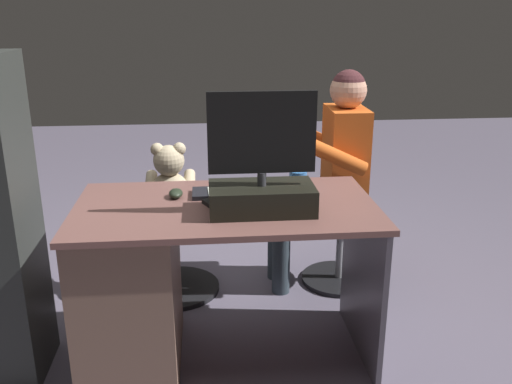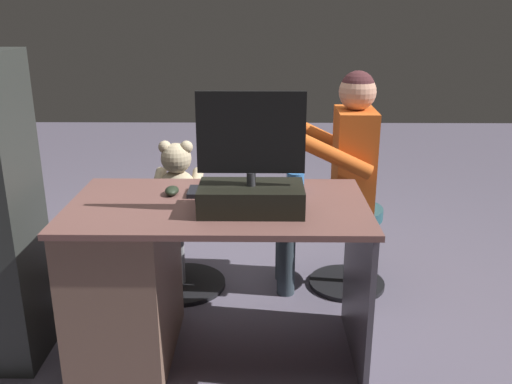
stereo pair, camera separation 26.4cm
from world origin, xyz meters
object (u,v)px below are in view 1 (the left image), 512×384
(desk, at_px, (152,280))
(keyboard, at_px, (240,192))
(computer_mouse, at_px, (176,193))
(tv_remote, at_px, (214,205))
(person, at_px, (330,162))
(cup, at_px, (298,180))
(visitor_chair, at_px, (341,237))
(monitor, at_px, (262,182))
(office_chair_teddy, at_px, (173,248))
(teddy_bear, at_px, (170,181))

(desk, bearing_deg, keyboard, -162.68)
(computer_mouse, relative_size, tv_remote, 0.64)
(desk, height_order, person, person)
(person, bearing_deg, desk, 35.40)
(cup, xyz_separation_m, visitor_chair, (-0.34, -0.48, -0.50))
(visitor_chair, bearing_deg, computer_mouse, 31.55)
(monitor, relative_size, person, 0.40)
(computer_mouse, xyz_separation_m, office_chair_teddy, (0.06, -0.52, -0.49))
(computer_mouse, bearing_deg, person, -146.08)
(desk, bearing_deg, teddy_bear, -94.92)
(cup, height_order, tv_remote, cup)
(computer_mouse, height_order, cup, cup)
(cup, distance_m, teddy_bear, 0.78)
(office_chair_teddy, distance_m, visitor_chair, 0.94)
(tv_remote, relative_size, office_chair_teddy, 0.30)
(keyboard, xyz_separation_m, cup, (-0.27, -0.05, 0.03))
(computer_mouse, height_order, teddy_bear, teddy_bear)
(tv_remote, distance_m, person, 0.94)
(keyboard, bearing_deg, visitor_chair, -138.64)
(monitor, distance_m, cup, 0.34)
(keyboard, distance_m, computer_mouse, 0.28)
(teddy_bear, xyz_separation_m, visitor_chair, (-0.94, -0.01, -0.37))
(desk, relative_size, person, 1.04)
(desk, distance_m, teddy_bear, 0.69)
(monitor, relative_size, visitor_chair, 1.02)
(computer_mouse, height_order, visitor_chair, computer_mouse)
(monitor, relative_size, keyboard, 1.15)
(monitor, distance_m, tv_remote, 0.23)
(desk, xyz_separation_m, computer_mouse, (-0.11, -0.11, 0.36))
(teddy_bear, bearing_deg, monitor, 119.19)
(teddy_bear, height_order, person, person)
(tv_remote, distance_m, office_chair_teddy, 0.85)
(visitor_chair, bearing_deg, person, 1.39)
(keyboard, height_order, office_chair_teddy, keyboard)
(computer_mouse, relative_size, visitor_chair, 0.20)
(desk, xyz_separation_m, keyboard, (-0.39, -0.12, 0.35))
(computer_mouse, distance_m, visitor_chair, 1.14)
(teddy_bear, bearing_deg, keyboard, 123.02)
(monitor, relative_size, computer_mouse, 5.04)
(teddy_bear, bearing_deg, office_chair_teddy, 90.00)
(keyboard, relative_size, person, 0.35)
(computer_mouse, bearing_deg, teddy_bear, -83.79)
(tv_remote, xyz_separation_m, teddy_bear, (0.22, -0.68, -0.10))
(keyboard, relative_size, office_chair_teddy, 0.85)
(desk, bearing_deg, person, -144.60)
(office_chair_teddy, bearing_deg, computer_mouse, 96.37)
(monitor, relative_size, office_chair_teddy, 0.98)
(office_chair_teddy, xyz_separation_m, teddy_bear, (0.00, -0.01, 0.38))
(teddy_bear, bearing_deg, desk, 85.08)
(computer_mouse, distance_m, tv_remote, 0.22)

